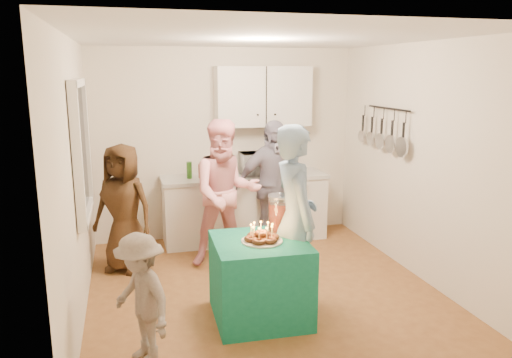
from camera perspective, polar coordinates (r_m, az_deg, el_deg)
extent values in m
plane|color=brown|center=(5.42, 0.98, -12.75)|extent=(4.00, 4.00, 0.00)
plane|color=white|center=(4.92, 1.09, 15.87)|extent=(4.00, 4.00, 0.00)
plane|color=silver|center=(6.93, -3.52, 4.01)|extent=(3.60, 3.60, 0.00)
plane|color=silver|center=(4.84, -19.91, -0.27)|extent=(4.00, 4.00, 0.00)
plane|color=silver|center=(5.76, 18.53, 1.72)|extent=(4.00, 4.00, 0.00)
cube|color=black|center=(5.09, -19.51, 3.20)|extent=(0.04, 1.00, 1.20)
cube|color=white|center=(6.86, -1.29, -3.48)|extent=(2.20, 0.58, 0.86)
cube|color=beige|center=(6.75, -1.30, 0.24)|extent=(2.24, 0.62, 0.05)
cube|color=white|center=(6.83, 0.83, 9.40)|extent=(1.30, 0.30, 0.80)
cube|color=black|center=(6.27, 14.60, 5.54)|extent=(0.12, 1.00, 0.60)
imported|color=white|center=(6.77, 0.50, 1.79)|extent=(0.54, 0.37, 0.30)
cube|color=#106F53|center=(4.76, 0.45, -11.38)|extent=(0.88, 0.88, 0.76)
cylinder|color=#B4220E|center=(4.85, 2.75, -4.04)|extent=(0.22, 0.22, 0.34)
imported|color=#8AAACA|center=(4.80, 4.48, -4.54)|extent=(0.44, 0.67, 1.81)
imported|color=brown|center=(5.94, -14.89, -3.23)|extent=(0.87, 0.79, 1.49)
imported|color=pink|center=(5.89, -3.44, -1.66)|extent=(0.86, 0.67, 1.75)
imported|color=#170F34|center=(6.41, 1.82, -0.78)|extent=(1.03, 0.53, 1.69)
imported|color=#655951|center=(4.15, -13.01, -13.14)|extent=(0.68, 0.80, 1.07)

